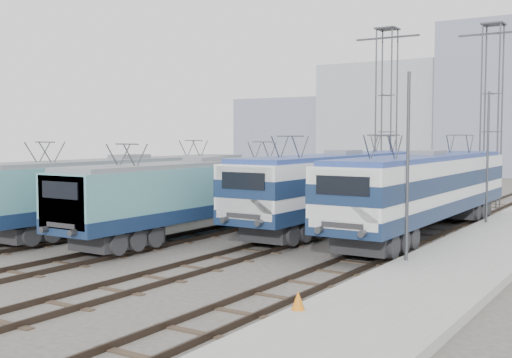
% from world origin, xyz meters
% --- Properties ---
extents(ground, '(160.00, 160.00, 0.00)m').
position_xyz_m(ground, '(0.00, 0.00, 0.00)').
color(ground, '#514C47').
extents(platform, '(4.00, 70.00, 0.30)m').
position_xyz_m(platform, '(10.20, 8.00, 0.15)').
color(platform, '#9E9E99').
rests_on(platform, ground).
extents(locomotive_far_left, '(2.78, 17.54, 3.30)m').
position_xyz_m(locomotive_far_left, '(-6.75, 3.80, 2.19)').
color(locomotive_far_left, '#152647').
rests_on(locomotive_far_left, ground).
extents(locomotive_center_left, '(2.74, 17.30, 3.26)m').
position_xyz_m(locomotive_center_left, '(-2.25, 4.18, 2.16)').
color(locomotive_center_left, '#152647').
rests_on(locomotive_center_left, ground).
extents(locomotive_center_right, '(2.94, 18.63, 3.50)m').
position_xyz_m(locomotive_center_right, '(2.25, 10.14, 2.37)').
color(locomotive_center_right, '#152647').
rests_on(locomotive_center_right, ground).
extents(locomotive_far_right, '(2.97, 18.82, 3.54)m').
position_xyz_m(locomotive_far_right, '(6.75, 9.79, 2.39)').
color(locomotive_far_right, '#152647').
rests_on(locomotive_far_right, ground).
extents(catenary_tower_west, '(4.50, 1.20, 12.00)m').
position_xyz_m(catenary_tower_west, '(0.00, 22.00, 6.64)').
color(catenary_tower_west, '#3F4247').
rests_on(catenary_tower_west, ground).
extents(catenary_tower_east, '(4.50, 1.20, 12.00)m').
position_xyz_m(catenary_tower_east, '(6.50, 24.00, 6.64)').
color(catenary_tower_east, '#3F4247').
rests_on(catenary_tower_east, ground).
extents(mast_front, '(0.12, 0.12, 7.00)m').
position_xyz_m(mast_front, '(8.60, 2.00, 3.50)').
color(mast_front, '#3F4247').
rests_on(mast_front, ground).
extents(mast_mid, '(0.12, 0.12, 7.00)m').
position_xyz_m(mast_mid, '(8.60, 14.00, 3.50)').
color(mast_mid, '#3F4247').
rests_on(mast_mid, ground).
extents(safety_cone, '(0.35, 0.35, 0.49)m').
position_xyz_m(safety_cone, '(8.50, -5.80, 0.55)').
color(safety_cone, orange).
rests_on(safety_cone, platform).
extents(building_west, '(18.00, 12.00, 14.00)m').
position_xyz_m(building_west, '(-14.00, 62.00, 7.00)').
color(building_west, '#959EA7').
rests_on(building_west, ground).
extents(building_far_west, '(14.00, 10.00, 10.00)m').
position_xyz_m(building_far_west, '(-30.00, 62.00, 5.00)').
color(building_far_west, gray).
rests_on(building_far_west, ground).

